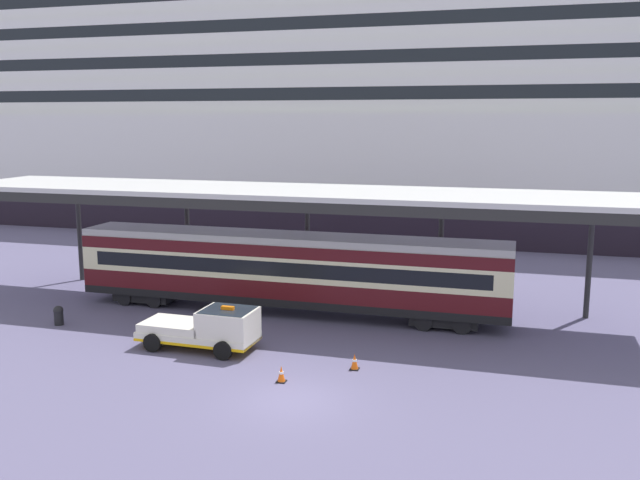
{
  "coord_description": "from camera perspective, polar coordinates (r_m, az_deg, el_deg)",
  "views": [
    {
      "loc": [
        7.35,
        -21.84,
        9.94
      ],
      "look_at": [
        -1.12,
        7.34,
        4.5
      ],
      "focal_mm": 38.32,
      "sensor_mm": 36.0,
      "label": 1
    }
  ],
  "objects": [
    {
      "name": "quay_bollard",
      "position": [
        35.73,
        -21.0,
        -5.83
      ],
      "size": [
        0.48,
        0.48,
        0.96
      ],
      "color": "black",
      "rests_on": "ground"
    },
    {
      "name": "service_truck",
      "position": [
        30.2,
        -9.29,
        -7.22
      ],
      "size": [
        5.25,
        2.35,
        2.02
      ],
      "color": "silver",
      "rests_on": "ground"
    },
    {
      "name": "cruise_ship",
      "position": [
        68.37,
        11.69,
        10.07
      ],
      "size": [
        172.22,
        30.73,
        30.25
      ],
      "color": "black",
      "rests_on": "ground"
    },
    {
      "name": "ground_plane",
      "position": [
        25.09,
        -2.27,
        -13.19
      ],
      "size": [
        400.0,
        400.0,
        0.0
      ],
      "primitive_type": "plane",
      "color": "#575273"
    },
    {
      "name": "train_carriage",
      "position": [
        35.01,
        -2.69,
        -2.45
      ],
      "size": [
        22.32,
        2.81,
        4.11
      ],
      "color": "black",
      "rests_on": "ground"
    },
    {
      "name": "traffic_cone_near",
      "position": [
        26.55,
        -3.25,
        -11.12
      ],
      "size": [
        0.36,
        0.36,
        0.64
      ],
      "color": "black",
      "rests_on": "ground"
    },
    {
      "name": "platform_canopy",
      "position": [
        34.79,
        -2.51,
        3.83
      ],
      "size": [
        36.8,
        6.48,
        6.38
      ],
      "color": "silver",
      "rests_on": "ground"
    },
    {
      "name": "traffic_cone_mid",
      "position": [
        27.78,
        2.9,
        -10.12
      ],
      "size": [
        0.36,
        0.36,
        0.66
      ],
      "color": "black",
      "rests_on": "ground"
    }
  ]
}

